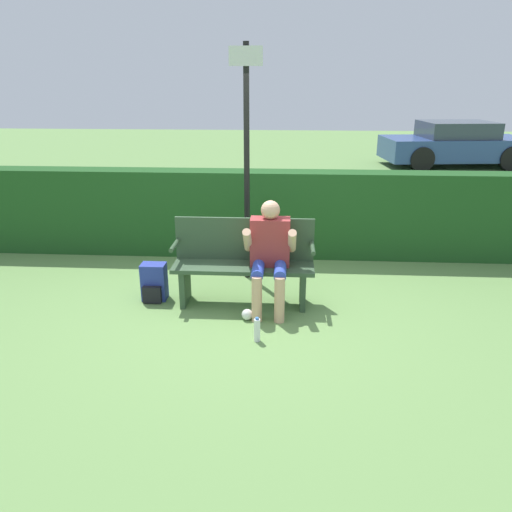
{
  "coord_description": "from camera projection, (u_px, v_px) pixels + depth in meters",
  "views": [
    {
      "loc": [
        0.47,
        -5.2,
        2.46
      ],
      "look_at": [
        0.15,
        -0.1,
        0.62
      ],
      "focal_mm": 35.0,
      "sensor_mm": 36.0,
      "label": 1
    }
  ],
  "objects": [
    {
      "name": "ground_plane",
      "position": [
        244.0,
        304.0,
        5.74
      ],
      "size": [
        40.0,
        40.0,
        0.0
      ],
      "primitive_type": "plane",
      "color": "#668E4C"
    },
    {
      "name": "hedge_back",
      "position": [
        254.0,
        214.0,
        7.16
      ],
      "size": [
        12.0,
        0.41,
        1.23
      ],
      "color": "#1E4C1E",
      "rests_on": "ground"
    },
    {
      "name": "park_bench",
      "position": [
        244.0,
        262.0,
        5.64
      ],
      "size": [
        1.58,
        0.43,
        0.97
      ],
      "color": "#334C33",
      "rests_on": "ground"
    },
    {
      "name": "person_seated",
      "position": [
        270.0,
        250.0,
        5.43
      ],
      "size": [
        0.57,
        0.62,
        1.21
      ],
      "color": "#993333",
      "rests_on": "ground"
    },
    {
      "name": "backpack",
      "position": [
        154.0,
        283.0,
        5.79
      ],
      "size": [
        0.28,
        0.26,
        0.44
      ],
      "color": "#283893",
      "rests_on": "ground"
    },
    {
      "name": "water_bottle",
      "position": [
        257.0,
        330.0,
        4.89
      ],
      "size": [
        0.06,
        0.06,
        0.26
      ],
      "color": "white",
      "rests_on": "ground"
    },
    {
      "name": "signpost",
      "position": [
        247.0,
        155.0,
        5.98
      ],
      "size": [
        0.38,
        0.09,
        2.84
      ],
      "color": "black",
      "rests_on": "ground"
    },
    {
      "name": "parked_car",
      "position": [
        455.0,
        145.0,
        14.43
      ],
      "size": [
        4.24,
        2.22,
        1.27
      ],
      "rotation": [
        0.0,
        0.0,
        0.12
      ],
      "color": "#2D4784",
      "rests_on": "ground"
    },
    {
      "name": "litter_crumple",
      "position": [
        247.0,
        315.0,
        5.35
      ],
      "size": [
        0.12,
        0.12,
        0.12
      ],
      "color": "silver",
      "rests_on": "ground"
    }
  ]
}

